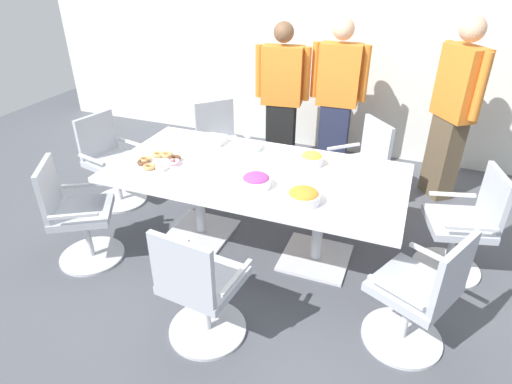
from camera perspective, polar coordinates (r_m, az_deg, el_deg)
name	(u,v)px	position (r m, az deg, el deg)	size (l,w,h in m)	color
ground_plane	(256,245)	(3.92, 0.00, -7.06)	(10.00, 10.00, 0.01)	#4C4F56
back_wall	(329,37)	(5.52, 9.64, 19.56)	(8.00, 0.10, 2.80)	silver
conference_table	(256,184)	(3.58, 0.00, 1.04)	(2.40, 1.20, 0.75)	silver
office_chair_0	(77,218)	(3.83, -22.69, -3.23)	(0.74, 0.74, 0.91)	silver
office_chair_1	(200,291)	(2.88, -7.45, -12.92)	(0.59, 0.59, 0.91)	silver
office_chair_2	(419,298)	(2.99, 20.81, -13.04)	(0.72, 0.72, 0.91)	silver
office_chair_3	(463,229)	(3.77, 25.80, -4.48)	(0.66, 0.66, 0.91)	silver
office_chair_4	(359,171)	(4.39, 13.54, 2.69)	(0.76, 0.76, 0.91)	silver
office_chair_5	(221,149)	(4.76, -4.71, 5.64)	(0.76, 0.76, 0.91)	silver
office_chair_6	(111,165)	(4.64, -18.62, 3.42)	(0.65, 0.65, 0.91)	silver
person_standing_0	(282,97)	(4.95, 3.45, 12.41)	(0.62, 0.27, 1.68)	black
person_standing_1	(337,98)	(4.92, 10.72, 12.19)	(0.61, 0.24, 1.73)	#232842
person_standing_2	(454,109)	(4.72, 24.75, 9.97)	(0.44, 0.53, 1.82)	brown
snack_bowl_candy_mix	(256,181)	(3.26, 0.02, 1.54)	(0.23, 0.23, 0.10)	white
snack_bowl_chips_yellow	(312,159)	(3.63, 7.40, 4.41)	(0.19, 0.19, 0.11)	white
snack_bowl_chips_orange	(303,196)	(3.07, 6.31, -0.52)	(0.24, 0.24, 0.11)	white
donut_platter	(159,161)	(3.72, -12.69, 3.99)	(0.36, 0.37, 0.04)	white
plate_stack	(251,147)	(3.90, -0.71, 5.99)	(0.21, 0.21, 0.04)	white
napkin_pile	(215,140)	(4.03, -5.46, 6.89)	(0.17, 0.17, 0.07)	white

